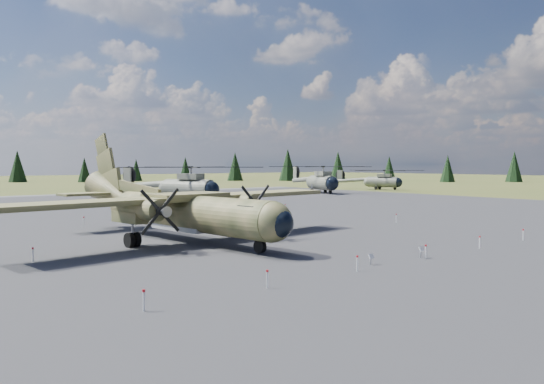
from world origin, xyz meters
TOP-DOWN VIEW (x-y plane):
  - ground at (0.00, 0.00)m, footprint 500.00×500.00m
  - apron at (0.00, 10.00)m, footprint 120.00×120.00m
  - transport_plane at (-5.71, 2.50)m, footprint 26.90×24.31m
  - helicopter_near at (13.73, 35.17)m, footprint 26.87×27.07m
  - helicopter_mid at (47.11, 41.87)m, footprint 25.98×26.55m
  - helicopter_far at (67.50, 43.72)m, footprint 22.39×22.39m
  - info_placard_left at (-2.00, -12.72)m, footprint 0.42×0.22m
  - info_placard_right at (1.97, -13.20)m, footprint 0.50×0.29m
  - barrier_fence at (-0.46, -0.08)m, footprint 33.12×29.62m
  - treeline at (-5.62, -0.21)m, footprint 304.85×303.11m

SIDE VIEW (x-z plane):
  - ground at x=0.00m, z-range 0.00..0.00m
  - apron at x=0.00m, z-range -0.02..0.02m
  - info_placard_left at x=-2.00m, z-range 0.10..0.73m
  - info_placard_right at x=1.97m, z-range 0.12..0.86m
  - barrier_fence at x=-0.46m, z-range 0.08..0.93m
  - transport_plane at x=-5.71m, z-range -1.88..6.97m
  - helicopter_far at x=67.50m, z-range 0.92..5.32m
  - helicopter_mid at x=47.11m, z-range 1.11..6.43m
  - helicopter_near at x=13.73m, z-range 1.12..6.47m
  - treeline at x=-5.62m, z-range -0.61..10.32m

